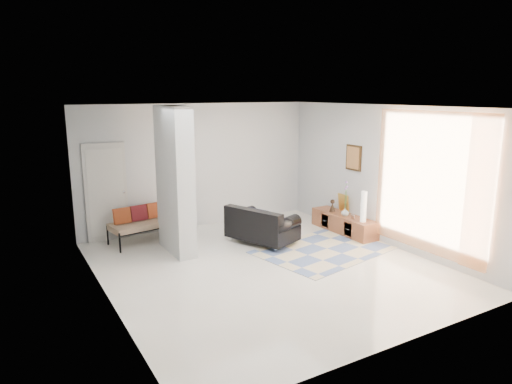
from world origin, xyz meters
TOP-DOWN VIEW (x-y plane):
  - floor at (0.00, 0.00)m, footprint 6.00×6.00m
  - ceiling at (0.00, 0.00)m, footprint 6.00×6.00m
  - wall_back at (0.00, 3.00)m, footprint 6.00×0.00m
  - wall_front at (0.00, -3.00)m, footprint 6.00×0.00m
  - wall_left at (-2.75, 0.00)m, footprint 0.00×6.00m
  - wall_right at (2.75, 0.00)m, footprint 0.00×6.00m
  - partition_column at (-1.10, 1.60)m, footprint 0.35×1.20m
  - hallway_door at (-2.10, 2.96)m, footprint 0.85×0.06m
  - curtain at (2.67, -1.15)m, footprint 0.00×2.55m
  - wall_art at (2.72, 0.90)m, footprint 0.04×0.45m
  - media_console at (2.52, 0.90)m, footprint 0.45×1.74m
  - loveseat at (0.54, 1.18)m, footprint 1.27×1.60m
  - daybed at (-1.43, 2.48)m, footprint 1.63×0.88m
  - area_rug at (1.50, 0.20)m, footprint 2.99×2.28m
  - cylinder_lamp at (2.50, 0.29)m, footprint 0.12×0.12m
  - bronze_figurine at (2.47, 1.25)m, footprint 0.14×0.14m
  - vase at (2.47, 0.82)m, footprint 0.18×0.18m

SIDE VIEW (x-z plane):
  - floor at x=0.00m, z-range 0.00..0.00m
  - area_rug at x=1.50m, z-range 0.00..0.01m
  - media_console at x=2.52m, z-range -0.20..0.61m
  - loveseat at x=0.54m, z-range -0.02..0.74m
  - daybed at x=-1.43m, z-range 0.04..0.81m
  - vase at x=2.47m, z-range 0.40..0.57m
  - bronze_figurine at x=2.47m, z-range 0.40..0.68m
  - cylinder_lamp at x=2.50m, z-range 0.40..1.04m
  - hallway_door at x=-2.10m, z-range 0.00..2.04m
  - partition_column at x=-1.10m, z-range 0.00..2.80m
  - wall_back at x=0.00m, z-range -1.60..4.40m
  - wall_front at x=0.00m, z-range -1.60..4.40m
  - wall_left at x=-2.75m, z-range -1.60..4.40m
  - wall_right at x=2.75m, z-range -1.60..4.40m
  - curtain at x=2.67m, z-range 0.17..2.72m
  - wall_art at x=2.72m, z-range 1.38..1.92m
  - ceiling at x=0.00m, z-range 2.80..2.80m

